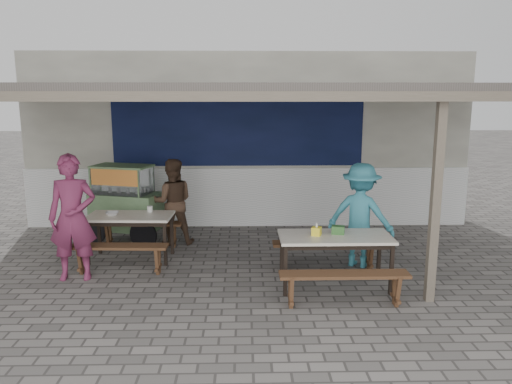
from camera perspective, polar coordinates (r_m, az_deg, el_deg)
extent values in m
plane|color=slate|center=(7.53, -0.68, -9.70)|extent=(60.00, 60.00, 0.00)
cube|color=beige|center=(10.67, -0.94, 6.16)|extent=(9.00, 1.20, 3.50)
cube|color=white|center=(10.22, -0.89, -0.58)|extent=(9.00, 0.10, 1.20)
cube|color=#0F1849|center=(10.04, -2.07, 7.56)|extent=(5.00, 0.03, 1.60)
cube|color=#4F4844|center=(8.03, -0.81, 11.66)|extent=(9.00, 4.20, 0.12)
cube|color=#766859|center=(5.98, -0.61, 10.87)|extent=(9.00, 0.12, 0.12)
cube|color=#766859|center=(6.73, 19.84, -0.91)|extent=(0.11, 0.11, 2.70)
cube|color=white|center=(8.34, -14.22, -2.70)|extent=(1.38, 0.76, 0.04)
cube|color=black|center=(8.36, -14.20, -3.10)|extent=(1.28, 0.65, 0.06)
cube|color=black|center=(8.36, -18.73, -5.60)|extent=(0.05, 0.05, 0.71)
cube|color=black|center=(8.03, -10.34, -5.86)|extent=(0.05, 0.05, 0.71)
cube|color=black|center=(8.89, -17.48, -4.53)|extent=(0.05, 0.05, 0.71)
cube|color=black|center=(8.58, -9.59, -4.72)|extent=(0.05, 0.05, 0.71)
cube|color=brown|center=(7.80, -15.38, -6.01)|extent=(1.47, 0.34, 0.04)
cube|color=brown|center=(8.05, -19.29, -7.40)|extent=(0.06, 0.28, 0.41)
cube|color=brown|center=(7.73, -11.14, -7.73)|extent=(0.06, 0.28, 0.41)
cube|color=brown|center=(9.05, -13.04, -3.53)|extent=(1.47, 0.34, 0.04)
cube|color=brown|center=(9.26, -16.46, -4.81)|extent=(0.06, 0.28, 0.41)
cube|color=brown|center=(8.98, -9.38, -4.98)|extent=(0.06, 0.28, 0.41)
cube|color=white|center=(7.03, 9.04, -5.08)|extent=(1.56, 0.75, 0.04)
cube|color=black|center=(7.05, 9.03, -5.55)|extent=(1.46, 0.65, 0.06)
cube|color=black|center=(6.76, 3.38, -8.97)|extent=(0.05, 0.05, 0.71)
cube|color=black|center=(7.03, 15.23, -8.56)|extent=(0.05, 0.05, 0.71)
cube|color=black|center=(7.34, 2.96, -7.31)|extent=(0.05, 0.05, 0.71)
cube|color=black|center=(7.59, 13.88, -7.01)|extent=(0.05, 0.05, 0.71)
cube|color=brown|center=(6.50, 10.05, -9.26)|extent=(1.65, 0.29, 0.04)
cube|color=brown|center=(6.49, 4.01, -11.30)|extent=(0.05, 0.28, 0.41)
cube|color=brown|center=(6.75, 15.72, -10.79)|extent=(0.05, 0.28, 0.41)
cube|color=brown|center=(7.75, 8.07, -5.83)|extent=(1.65, 0.29, 0.04)
cube|color=brown|center=(7.74, 3.04, -7.51)|extent=(0.05, 0.28, 0.41)
cube|color=brown|center=(7.96, 12.87, -7.25)|extent=(0.05, 0.28, 0.41)
cube|color=#6B8F5F|center=(9.43, -14.58, -2.03)|extent=(1.34, 0.94, 0.63)
cube|color=#6B8F5F|center=(9.51, -14.48, -3.99)|extent=(1.29, 0.90, 0.05)
cylinder|color=black|center=(9.48, -18.12, -4.24)|extent=(0.50, 0.18, 0.51)
cylinder|color=black|center=(8.99, -12.76, -4.79)|extent=(0.50, 0.18, 0.51)
cube|color=silver|center=(9.34, -14.99, 1.36)|extent=(1.10, 0.79, 0.50)
cube|color=#6B8F5F|center=(9.31, -15.07, 2.86)|extent=(1.15, 0.84, 0.04)
cube|color=#E85036|center=(9.08, -15.91, 1.59)|extent=(0.87, 0.27, 0.29)
cylinder|color=black|center=(9.05, -10.66, -0.66)|extent=(0.62, 0.21, 0.04)
imported|color=#792A4D|center=(7.68, -20.22, -2.76)|extent=(0.72, 0.51, 1.85)
imported|color=#4C3526|center=(9.07, -9.53, -1.11)|extent=(0.82, 0.67, 1.55)
imported|color=teal|center=(7.96, 11.86, -2.60)|extent=(1.22, 1.03, 1.63)
cube|color=yellow|center=(6.98, 6.93, -4.48)|extent=(0.16, 0.16, 0.12)
cube|color=#34682E|center=(7.09, 9.36, -4.30)|extent=(0.20, 0.16, 0.12)
cylinder|color=silver|center=(8.47, -12.03, -1.91)|extent=(0.09, 0.09, 0.10)
imported|color=silver|center=(8.40, -16.12, -2.38)|extent=(0.24, 0.24, 0.05)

